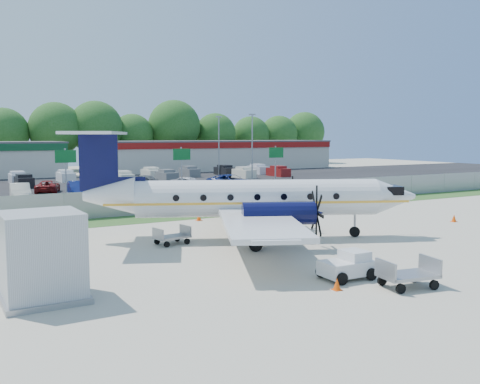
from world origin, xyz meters
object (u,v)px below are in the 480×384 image
pushback_tug (348,265)px  baggage_cart_far (408,274)px  aircraft (250,198)px  baggage_cart_near (172,236)px  service_container (42,259)px

pushback_tug → baggage_cart_far: (1.16, -2.26, -0.02)m
aircraft → baggage_cart_near: size_ratio=9.87×
pushback_tug → baggage_cart_near: size_ratio=1.08×
baggage_cart_near → baggage_cart_far: bearing=-68.6°
aircraft → baggage_cart_near: (-4.65, 0.76, -1.98)m
aircraft → service_container: bearing=-153.3°
aircraft → service_container: size_ratio=6.17×
service_container → pushback_tug: bearing=-15.4°
baggage_cart_far → service_container: size_ratio=0.74×
aircraft → service_container: (-12.72, -6.41, -0.90)m
baggage_cart_near → baggage_cart_far: baggage_cart_far is taller
baggage_cart_far → service_container: service_container is taller
aircraft → baggage_cart_far: size_ratio=8.31×
pushback_tug → service_container: 12.36m
aircraft → service_container: aircraft is taller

